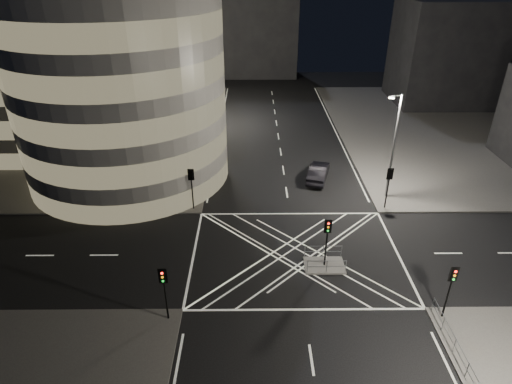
{
  "coord_description": "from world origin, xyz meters",
  "views": [
    {
      "loc": [
        -3.36,
        -26.9,
        20.46
      ],
      "look_at": [
        -3.08,
        4.68,
        3.0
      ],
      "focal_mm": 30.0,
      "sensor_mm": 36.0,
      "label": 1
    }
  ],
  "objects_px": {
    "traffic_signal_nr": "(451,283)",
    "street_lamp_left_near": "(190,133)",
    "traffic_signal_nl": "(164,285)",
    "traffic_signal_island": "(327,234)",
    "traffic_signal_fl": "(191,182)",
    "street_lamp_right_far": "(393,144)",
    "traffic_signal_fr": "(389,181)",
    "central_island": "(324,265)",
    "street_lamp_left_far": "(207,84)",
    "sedan": "(318,172)"
  },
  "relations": [
    {
      "from": "traffic_signal_nr",
      "to": "street_lamp_left_near",
      "type": "xyz_separation_m",
      "value": [
        -18.24,
        18.8,
        2.63
      ]
    },
    {
      "from": "street_lamp_left_near",
      "to": "traffic_signal_nl",
      "type": "bearing_deg",
      "value": -88.06
    },
    {
      "from": "traffic_signal_island",
      "to": "street_lamp_left_near",
      "type": "distance_m",
      "value": 17.89
    },
    {
      "from": "street_lamp_left_near",
      "to": "traffic_signal_fl",
      "type": "bearing_deg",
      "value": -83.03
    },
    {
      "from": "street_lamp_left_near",
      "to": "street_lamp_right_far",
      "type": "relative_size",
      "value": 1.0
    },
    {
      "from": "traffic_signal_fl",
      "to": "traffic_signal_fr",
      "type": "distance_m",
      "value": 17.6
    },
    {
      "from": "traffic_signal_nl",
      "to": "street_lamp_left_near",
      "type": "bearing_deg",
      "value": 91.94
    },
    {
      "from": "traffic_signal_fr",
      "to": "traffic_signal_nr",
      "type": "bearing_deg",
      "value": -90.0
    },
    {
      "from": "traffic_signal_island",
      "to": "street_lamp_right_far",
      "type": "height_order",
      "value": "street_lamp_right_far"
    },
    {
      "from": "central_island",
      "to": "street_lamp_left_far",
      "type": "xyz_separation_m",
      "value": [
        -11.44,
        31.5,
        5.47
      ]
    },
    {
      "from": "traffic_signal_fr",
      "to": "traffic_signal_nl",
      "type": "bearing_deg",
      "value": -142.31
    },
    {
      "from": "traffic_signal_nr",
      "to": "traffic_signal_island",
      "type": "distance_m",
      "value": 8.62
    },
    {
      "from": "traffic_signal_nl",
      "to": "traffic_signal_nr",
      "type": "height_order",
      "value": "same"
    },
    {
      "from": "traffic_signal_fl",
      "to": "sedan",
      "type": "relative_size",
      "value": 0.78
    },
    {
      "from": "traffic_signal_island",
      "to": "street_lamp_left_near",
      "type": "bearing_deg",
      "value": 130.27
    },
    {
      "from": "street_lamp_left_far",
      "to": "street_lamp_right_far",
      "type": "bearing_deg",
      "value": -48.06
    },
    {
      "from": "traffic_signal_fr",
      "to": "street_lamp_left_near",
      "type": "bearing_deg",
      "value": 164.08
    },
    {
      "from": "central_island",
      "to": "street_lamp_left_near",
      "type": "xyz_separation_m",
      "value": [
        -11.44,
        13.5,
        5.47
      ]
    },
    {
      "from": "traffic_signal_fr",
      "to": "street_lamp_left_far",
      "type": "distance_m",
      "value": 29.63
    },
    {
      "from": "traffic_signal_fl",
      "to": "sedan",
      "type": "height_order",
      "value": "traffic_signal_fl"
    },
    {
      "from": "central_island",
      "to": "traffic_signal_fl",
      "type": "relative_size",
      "value": 0.75
    },
    {
      "from": "traffic_signal_fl",
      "to": "traffic_signal_island",
      "type": "xyz_separation_m",
      "value": [
        10.8,
        -8.3,
        0.0
      ]
    },
    {
      "from": "traffic_signal_island",
      "to": "street_lamp_left_far",
      "type": "bearing_deg",
      "value": 109.95
    },
    {
      "from": "central_island",
      "to": "traffic_signal_nl",
      "type": "distance_m",
      "value": 12.36
    },
    {
      "from": "traffic_signal_fr",
      "to": "traffic_signal_nr",
      "type": "relative_size",
      "value": 1.0
    },
    {
      "from": "traffic_signal_fl",
      "to": "street_lamp_left_near",
      "type": "relative_size",
      "value": 0.4
    },
    {
      "from": "traffic_signal_fl",
      "to": "street_lamp_left_far",
      "type": "xyz_separation_m",
      "value": [
        -0.64,
        23.2,
        2.63
      ]
    },
    {
      "from": "sedan",
      "to": "central_island",
      "type": "bearing_deg",
      "value": 100.41
    },
    {
      "from": "central_island",
      "to": "traffic_signal_island",
      "type": "height_order",
      "value": "traffic_signal_island"
    },
    {
      "from": "street_lamp_left_near",
      "to": "traffic_signal_nr",
      "type": "bearing_deg",
      "value": -45.87
    },
    {
      "from": "central_island",
      "to": "traffic_signal_fr",
      "type": "relative_size",
      "value": 0.75
    },
    {
      "from": "traffic_signal_fl",
      "to": "traffic_signal_island",
      "type": "bearing_deg",
      "value": -37.54
    },
    {
      "from": "central_island",
      "to": "traffic_signal_nr",
      "type": "bearing_deg",
      "value": -37.93
    },
    {
      "from": "traffic_signal_fl",
      "to": "street_lamp_right_far",
      "type": "relative_size",
      "value": 0.4
    },
    {
      "from": "traffic_signal_nl",
      "to": "traffic_signal_nr",
      "type": "distance_m",
      "value": 17.6
    },
    {
      "from": "traffic_signal_island",
      "to": "street_lamp_left_far",
      "type": "distance_m",
      "value": 33.61
    },
    {
      "from": "traffic_signal_island",
      "to": "traffic_signal_nr",
      "type": "bearing_deg",
      "value": -37.93
    },
    {
      "from": "traffic_signal_fr",
      "to": "street_lamp_right_far",
      "type": "relative_size",
      "value": 0.4
    },
    {
      "from": "traffic_signal_island",
      "to": "street_lamp_left_far",
      "type": "xyz_separation_m",
      "value": [
        -11.44,
        31.5,
        2.63
      ]
    },
    {
      "from": "traffic_signal_fr",
      "to": "street_lamp_left_near",
      "type": "height_order",
      "value": "street_lamp_left_near"
    },
    {
      "from": "central_island",
      "to": "traffic_signal_fl",
      "type": "distance_m",
      "value": 13.91
    },
    {
      "from": "street_lamp_right_far",
      "to": "street_lamp_left_far",
      "type": "bearing_deg",
      "value": 131.94
    },
    {
      "from": "traffic_signal_fr",
      "to": "sedan",
      "type": "distance_m",
      "value": 8.3
    },
    {
      "from": "street_lamp_left_far",
      "to": "traffic_signal_island",
      "type": "bearing_deg",
      "value": -70.05
    },
    {
      "from": "traffic_signal_fl",
      "to": "traffic_signal_nr",
      "type": "distance_m",
      "value": 22.24
    },
    {
      "from": "traffic_signal_nr",
      "to": "street_lamp_left_near",
      "type": "relative_size",
      "value": 0.4
    },
    {
      "from": "traffic_signal_nl",
      "to": "street_lamp_right_far",
      "type": "height_order",
      "value": "street_lamp_right_far"
    },
    {
      "from": "traffic_signal_fr",
      "to": "street_lamp_right_far",
      "type": "xyz_separation_m",
      "value": [
        0.64,
        2.2,
        2.63
      ]
    },
    {
      "from": "central_island",
      "to": "sedan",
      "type": "distance_m",
      "value": 14.4
    },
    {
      "from": "street_lamp_left_near",
      "to": "sedan",
      "type": "relative_size",
      "value": 1.96
    }
  ]
}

